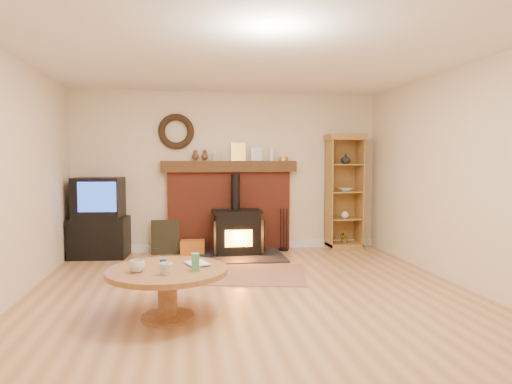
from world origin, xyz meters
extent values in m
plane|color=#AA7746|center=(0.00, 0.00, 0.00)|extent=(5.50, 5.50, 0.00)
cube|color=beige|center=(0.00, 2.75, 1.30)|extent=(5.00, 0.02, 2.60)
cube|color=beige|center=(0.00, -2.75, 1.30)|extent=(5.00, 0.02, 2.60)
cube|color=beige|center=(-2.50, 0.00, 1.30)|extent=(0.02, 5.50, 2.60)
cube|color=beige|center=(2.50, 0.00, 1.30)|extent=(0.02, 5.50, 2.60)
cube|color=white|center=(0.00, 0.00, 2.60)|extent=(5.00, 5.50, 0.02)
cube|color=white|center=(0.00, 2.73, 0.06)|extent=(5.00, 0.04, 0.12)
torus|color=black|center=(-0.85, 2.69, 1.95)|extent=(0.57, 0.11, 0.57)
cube|color=maroon|center=(0.00, 2.67, 0.65)|extent=(2.00, 0.15, 1.30)
cube|color=#3C2013|center=(0.00, 2.64, 1.39)|extent=(2.20, 0.22, 0.18)
cube|color=#999999|center=(-0.20, 2.65, 1.55)|extent=(0.13, 0.05, 0.14)
cube|color=gold|center=(0.15, 2.67, 1.63)|extent=(0.24, 0.06, 0.30)
cube|color=white|center=(0.45, 2.67, 1.59)|extent=(0.18, 0.05, 0.22)
cylinder|color=white|center=(0.70, 2.65, 1.59)|extent=(0.08, 0.08, 0.22)
cylinder|color=gold|center=(0.90, 2.65, 1.51)|extent=(0.14, 0.14, 0.07)
cube|color=black|center=(0.08, 2.10, 0.01)|extent=(1.40, 1.00, 0.03)
cube|color=black|center=(0.08, 2.30, 0.35)|extent=(0.69, 0.49, 0.64)
cube|color=black|center=(0.08, 2.30, 0.69)|extent=(0.76, 0.54, 0.04)
cylinder|color=black|center=(0.08, 2.45, 0.99)|extent=(0.14, 0.14, 0.56)
cube|color=orange|center=(0.08, 2.04, 0.30)|extent=(0.41, 0.02, 0.26)
cube|color=black|center=(-0.24, 2.10, 0.32)|extent=(0.16, 0.22, 0.51)
cube|color=black|center=(0.39, 2.10, 0.32)|extent=(0.16, 0.22, 0.51)
cube|color=brown|center=(-0.02, 1.05, 0.01)|extent=(1.87, 1.48, 0.01)
cube|color=black|center=(-2.03, 2.47, 0.31)|extent=(0.89, 0.65, 0.61)
cube|color=black|center=(-2.03, 2.47, 0.92)|extent=(0.74, 0.64, 0.61)
cube|color=blue|center=(-2.00, 2.17, 0.95)|extent=(0.55, 0.07, 0.44)
cube|color=olive|center=(1.92, 2.53, 0.05)|extent=(0.56, 0.41, 0.10)
cube|color=olive|center=(1.92, 2.72, 0.94)|extent=(0.56, 0.02, 1.77)
cube|color=olive|center=(1.65, 2.53, 0.94)|extent=(0.02, 0.41, 1.77)
cube|color=olive|center=(2.19, 2.53, 0.94)|extent=(0.02, 0.41, 1.77)
cube|color=olive|center=(1.92, 2.53, 1.87)|extent=(0.62, 0.45, 0.10)
cube|color=olive|center=(1.92, 2.53, 0.51)|extent=(0.52, 0.37, 0.02)
cube|color=olive|center=(1.92, 2.53, 0.96)|extent=(0.52, 0.37, 0.02)
cube|color=olive|center=(1.92, 2.53, 1.42)|extent=(0.52, 0.37, 0.02)
imported|color=white|center=(1.92, 2.48, 1.52)|extent=(0.17, 0.17, 0.17)
imported|color=white|center=(1.92, 2.48, 1.00)|extent=(0.22, 0.22, 0.05)
sphere|color=white|center=(1.92, 2.48, 0.58)|extent=(0.12, 0.12, 0.12)
imported|color=#3D9E63|center=(1.92, 2.48, 0.21)|extent=(0.19, 0.17, 0.21)
cube|color=orange|center=(-0.61, 2.40, 0.12)|extent=(0.39, 0.26, 0.23)
cube|color=black|center=(-1.03, 2.55, 0.27)|extent=(0.45, 0.12, 0.54)
cylinder|color=black|center=(0.88, 2.50, 0.02)|extent=(0.16, 0.16, 0.04)
cylinder|color=black|center=(0.83, 2.50, 0.35)|extent=(0.02, 0.02, 0.70)
cylinder|color=black|center=(0.88, 2.50, 0.35)|extent=(0.02, 0.02, 0.70)
cylinder|color=black|center=(0.93, 2.50, 0.35)|extent=(0.02, 0.02, 0.70)
cylinder|color=brown|center=(-0.90, -0.48, 0.01)|extent=(0.50, 0.50, 0.03)
cylinder|color=brown|center=(-0.90, -0.48, 0.23)|extent=(0.18, 0.18, 0.40)
cylinder|color=brown|center=(-0.90, -0.48, 0.45)|extent=(1.14, 1.14, 0.05)
imported|color=white|center=(-1.17, -0.59, 0.53)|extent=(0.14, 0.14, 0.11)
imported|color=white|center=(-0.91, -0.72, 0.53)|extent=(0.11, 0.11, 0.11)
imported|color=#4C331E|center=(-0.71, -0.42, 0.49)|extent=(0.19, 0.25, 0.02)
cylinder|color=navy|center=(-0.94, -0.41, 0.51)|extent=(0.06, 0.06, 0.07)
cube|color=#3D9E63|center=(-0.64, -0.61, 0.56)|extent=(0.07, 0.07, 0.16)
camera|label=1|loc=(-0.74, -4.77, 1.49)|focal=32.00mm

